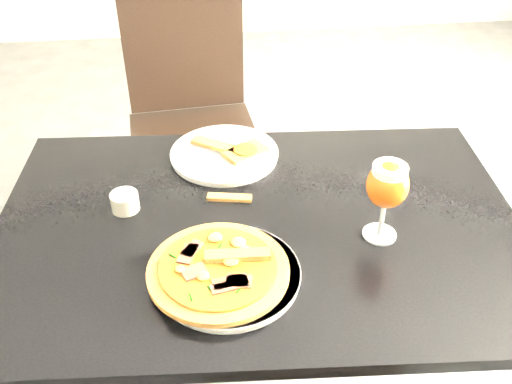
{
  "coord_description": "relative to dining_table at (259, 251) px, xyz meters",
  "views": [
    {
      "loc": [
        -0.31,
        -1.13,
        1.58
      ],
      "look_at": [
        -0.19,
        -0.12,
        0.83
      ],
      "focal_mm": 40.0,
      "sensor_mm": 36.0,
      "label": 1
    }
  ],
  "objects": [
    {
      "name": "chair_far",
      "position": [
        -0.14,
        0.86,
        -0.12
      ],
      "size": [
        0.49,
        0.49,
        0.99
      ],
      "rotation": [
        0.0,
        0.0,
        0.09
      ],
      "color": "black",
      "rests_on": "ground"
    },
    {
      "name": "crust_scraps",
      "position": [
        -0.03,
        0.28,
        0.11
      ],
      "size": [
        0.21,
        0.15,
        0.02
      ],
      "rotation": [
        0.0,
        0.0,
        -0.15
      ],
      "color": "brown",
      "rests_on": "plate_second"
    },
    {
      "name": "beer_glass",
      "position": [
        0.26,
        -0.08,
        0.23
      ],
      "size": [
        0.09,
        0.09,
        0.19
      ],
      "color": "silver",
      "rests_on": "dining_table"
    },
    {
      "name": "ground",
      "position": [
        0.18,
        0.13,
        -0.66
      ],
      "size": [
        6.0,
        6.0,
        0.0
      ],
      "primitive_type": "plane",
      "color": "#4A4A4C",
      "rests_on": "ground"
    },
    {
      "name": "sauce_cup",
      "position": [
        -0.3,
        0.09,
        0.11
      ],
      "size": [
        0.07,
        0.07,
        0.04
      ],
      "color": "#B6B5A4",
      "rests_on": "dining_table"
    },
    {
      "name": "dining_table",
      "position": [
        0.0,
        0.0,
        0.0
      ],
      "size": [
        1.25,
        0.88,
        0.75
      ],
      "rotation": [
        0.0,
        0.0,
        -0.07
      ],
      "color": "black",
      "rests_on": "ground"
    },
    {
      "name": "plate_main",
      "position": [
        -0.08,
        -0.17,
        0.1
      ],
      "size": [
        0.3,
        0.3,
        0.02
      ],
      "primitive_type": "cylinder",
      "rotation": [
        0.0,
        0.0,
        -0.03
      ],
      "color": "white",
      "rests_on": "dining_table"
    },
    {
      "name": "loose_crust",
      "position": [
        -0.06,
        0.1,
        0.09
      ],
      "size": [
        0.11,
        0.04,
        0.01
      ],
      "primitive_type": "cube",
      "rotation": [
        0.0,
        0.0,
        -0.19
      ],
      "color": "brown",
      "rests_on": "dining_table"
    },
    {
      "name": "plate_second",
      "position": [
        -0.06,
        0.28,
        0.1
      ],
      "size": [
        0.37,
        0.37,
        0.02
      ],
      "primitive_type": "cylinder",
      "rotation": [
        0.0,
        0.0,
        -0.38
      ],
      "color": "white",
      "rests_on": "dining_table"
    },
    {
      "name": "pizza",
      "position": [
        -0.1,
        -0.17,
        0.12
      ],
      "size": [
        0.29,
        0.29,
        0.03
      ],
      "rotation": [
        0.0,
        0.0,
        -0.37
      ],
      "color": "brown",
      "rests_on": "plate_main"
    }
  ]
}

